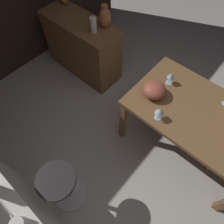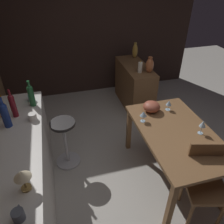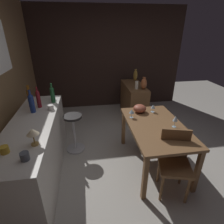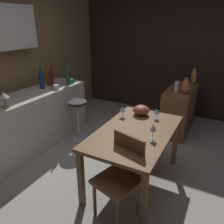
% 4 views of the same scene
% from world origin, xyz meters
% --- Properties ---
extents(ground_plane, '(9.00, 9.00, 0.00)m').
position_xyz_m(ground_plane, '(0.00, 0.00, 0.00)').
color(ground_plane, '#B7B2A8').
extents(wall_side_right, '(0.10, 4.40, 2.60)m').
position_xyz_m(wall_side_right, '(2.55, 0.30, 1.30)').
color(wall_side_right, '#33231E').
rests_on(wall_side_right, ground_plane).
extents(dining_table, '(1.37, 0.82, 0.74)m').
position_xyz_m(dining_table, '(-0.10, -0.26, 0.65)').
color(dining_table, brown).
rests_on(dining_table, ground_plane).
extents(kitchen_counter, '(2.10, 0.60, 0.90)m').
position_xyz_m(kitchen_counter, '(-0.03, 1.54, 0.45)').
color(kitchen_counter, silver).
rests_on(kitchen_counter, ground_plane).
extents(sideboard_cabinet, '(1.10, 0.44, 0.82)m').
position_xyz_m(sideboard_cabinet, '(1.71, -0.41, 0.41)').
color(sideboard_cabinet, brown).
rests_on(sideboard_cabinet, ground_plane).
extents(chair_near_window, '(0.49, 0.49, 0.90)m').
position_xyz_m(chair_near_window, '(-0.62, -0.33, 0.49)').
color(chair_near_window, brown).
rests_on(chair_near_window, ground_plane).
extents(bar_stool, '(0.34, 0.34, 0.71)m').
position_xyz_m(bar_stool, '(0.49, 1.02, 0.38)').
color(bar_stool, '#262323').
rests_on(bar_stool, ground_plane).
extents(wine_glass_left, '(0.07, 0.07, 0.18)m').
position_xyz_m(wine_glass_left, '(-0.19, -0.50, 0.87)').
color(wine_glass_left, silver).
rests_on(wine_glass_left, dining_table).
extents(wine_glass_right, '(0.08, 0.08, 0.14)m').
position_xyz_m(wine_glass_right, '(0.20, 0.05, 0.85)').
color(wine_glass_right, silver).
rests_on(wine_glass_right, dining_table).
extents(wine_glass_center, '(0.07, 0.07, 0.14)m').
position_xyz_m(wine_glass_center, '(0.35, -0.37, 0.84)').
color(wine_glass_center, silver).
rests_on(wine_glass_center, dining_table).
extents(fruit_bowl, '(0.22, 0.22, 0.13)m').
position_xyz_m(fruit_bowl, '(0.38, -0.14, 0.81)').
color(fruit_bowl, '#9E4C38').
rests_on(fruit_bowl, dining_table).
extents(wine_bottle_ruby, '(0.06, 0.06, 0.34)m').
position_xyz_m(wine_bottle_ruby, '(0.49, 1.52, 1.05)').
color(wine_bottle_ruby, maroon).
rests_on(wine_bottle_ruby, kitchen_counter).
extents(wine_bottle_cobalt, '(0.08, 0.08, 0.35)m').
position_xyz_m(wine_bottle_cobalt, '(0.31, 1.58, 1.06)').
color(wine_bottle_cobalt, navy).
rests_on(wine_bottle_cobalt, kitchen_counter).
extents(wine_bottle_amber, '(0.07, 0.07, 0.37)m').
position_xyz_m(wine_bottle_amber, '(0.52, 1.66, 1.07)').
color(wine_bottle_amber, '#8C5114').
rests_on(wine_bottle_amber, kitchen_counter).
extents(wine_bottle_green, '(0.07, 0.07, 0.33)m').
position_xyz_m(wine_bottle_green, '(0.68, 1.33, 1.05)').
color(wine_bottle_green, '#1E592D').
rests_on(wine_bottle_green, kitchen_counter).
extents(cup_white, '(0.12, 0.09, 0.08)m').
position_xyz_m(cup_white, '(0.37, 1.33, 0.94)').
color(cup_white, white).
rests_on(cup_white, kitchen_counter).
extents(cup_teal, '(0.11, 0.08, 0.08)m').
position_xyz_m(cup_teal, '(0.80, 1.35, 0.94)').
color(cup_teal, teal).
rests_on(cup_teal, kitchen_counter).
extents(cup_slate, '(0.12, 0.09, 0.08)m').
position_xyz_m(cup_slate, '(-0.82, 1.40, 0.94)').
color(cup_slate, '#515660').
rests_on(cup_slate, kitchen_counter).
extents(counter_lamp, '(0.13, 0.13, 0.20)m').
position_xyz_m(counter_lamp, '(-0.58, 1.36, 1.05)').
color(counter_lamp, '#A58447').
rests_on(counter_lamp, kitchen_counter).
extents(pillar_candle_tall, '(0.07, 0.07, 0.20)m').
position_xyz_m(pillar_candle_tall, '(1.41, -0.37, 0.91)').
color(pillar_candle_tall, white).
rests_on(pillar_candle_tall, sideboard_cabinet).
extents(vase_copper, '(0.14, 0.14, 0.27)m').
position_xyz_m(vase_copper, '(1.37, -0.52, 0.95)').
color(vase_copper, '#B26038').
rests_on(vase_copper, sideboard_cabinet).
extents(vase_brass, '(0.10, 0.10, 0.29)m').
position_xyz_m(vase_brass, '(2.09, -0.53, 0.96)').
color(vase_brass, '#B78C38').
rests_on(vase_brass, sideboard_cabinet).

